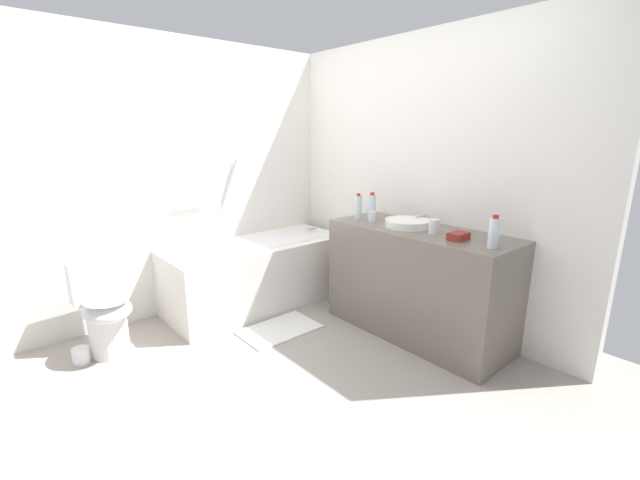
# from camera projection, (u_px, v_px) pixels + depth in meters

# --- Properties ---
(ground_plane) EXTENTS (3.92, 3.92, 0.00)m
(ground_plane) POSITION_uv_depth(u_px,v_px,m) (268.00, 366.00, 2.82)
(ground_plane) COLOR #9E9389
(wall_back_tiled) EXTENTS (3.32, 0.10, 2.32)m
(wall_back_tiled) POSITION_uv_depth(u_px,v_px,m) (176.00, 180.00, 3.53)
(wall_back_tiled) COLOR white
(wall_back_tiled) RESTS_ON ground_plane
(wall_right_mirror) EXTENTS (0.10, 3.03, 2.32)m
(wall_right_mirror) POSITION_uv_depth(u_px,v_px,m) (413.00, 181.00, 3.47)
(wall_right_mirror) COLOR white
(wall_right_mirror) RESTS_ON ground_plane
(bathtub) EXTENTS (1.65, 0.69, 1.33)m
(bathtub) POSITION_uv_depth(u_px,v_px,m) (258.00, 271.00, 3.79)
(bathtub) COLOR white
(bathtub) RESTS_ON ground_plane
(toilet) EXTENTS (0.35, 0.51, 0.68)m
(toilet) POSITION_uv_depth(u_px,v_px,m) (104.00, 309.00, 2.92)
(toilet) COLOR white
(toilet) RESTS_ON ground_plane
(vanity_counter) EXTENTS (0.57, 1.43, 0.85)m
(vanity_counter) POSITION_uv_depth(u_px,v_px,m) (418.00, 282.00, 3.19)
(vanity_counter) COLOR #6B6056
(vanity_counter) RESTS_ON ground_plane
(sink_basin) EXTENTS (0.35, 0.35, 0.06)m
(sink_basin) POSITION_uv_depth(u_px,v_px,m) (408.00, 223.00, 3.15)
(sink_basin) COLOR white
(sink_basin) RESTS_ON vanity_counter
(sink_faucet) EXTENTS (0.12, 0.15, 0.07)m
(sink_faucet) POSITION_uv_depth(u_px,v_px,m) (423.00, 219.00, 3.28)
(sink_faucet) COLOR #BABABF
(sink_faucet) RESTS_ON vanity_counter
(water_bottle_0) EXTENTS (0.07, 0.07, 0.23)m
(water_bottle_0) POSITION_uv_depth(u_px,v_px,m) (372.00, 207.00, 3.40)
(water_bottle_0) COLOR silver
(water_bottle_0) RESTS_ON vanity_counter
(water_bottle_1) EXTENTS (0.06, 0.06, 0.22)m
(water_bottle_1) POSITION_uv_depth(u_px,v_px,m) (358.00, 207.00, 3.43)
(water_bottle_1) COLOR silver
(water_bottle_1) RESTS_ON vanity_counter
(water_bottle_2) EXTENTS (0.07, 0.07, 0.21)m
(water_bottle_2) POSITION_uv_depth(u_px,v_px,m) (494.00, 233.00, 2.56)
(water_bottle_2) COLOR silver
(water_bottle_2) RESTS_ON vanity_counter
(drinking_glass_0) EXTENTS (0.06, 0.06, 0.09)m
(drinking_glass_0) POSITION_uv_depth(u_px,v_px,m) (372.00, 217.00, 3.34)
(drinking_glass_0) COLOR white
(drinking_glass_0) RESTS_ON vanity_counter
(drinking_glass_1) EXTENTS (0.07, 0.07, 0.10)m
(drinking_glass_1) POSITION_uv_depth(u_px,v_px,m) (434.00, 226.00, 2.94)
(drinking_glass_1) COLOR white
(drinking_glass_1) RESTS_ON vanity_counter
(amenity_basket) EXTENTS (0.14, 0.10, 0.05)m
(amenity_basket) POSITION_uv_depth(u_px,v_px,m) (458.00, 236.00, 2.77)
(amenity_basket) COLOR maroon
(amenity_basket) RESTS_ON vanity_counter
(bath_mat) EXTENTS (0.63, 0.39, 0.01)m
(bath_mat) POSITION_uv_depth(u_px,v_px,m) (279.00, 329.00, 3.33)
(bath_mat) COLOR white
(bath_mat) RESTS_ON ground_plane
(toilet_paper_roll) EXTENTS (0.11, 0.11, 0.11)m
(toilet_paper_roll) POSITION_uv_depth(u_px,v_px,m) (81.00, 356.00, 2.84)
(toilet_paper_roll) COLOR white
(toilet_paper_roll) RESTS_ON ground_plane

